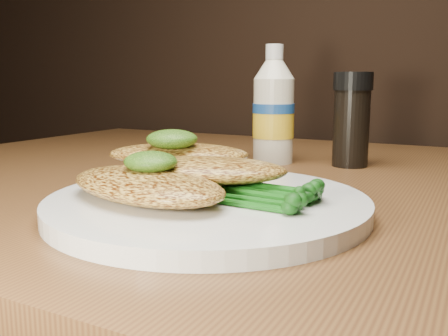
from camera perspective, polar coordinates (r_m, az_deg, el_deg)
The scene contains 9 objects.
plate at distance 0.46m, azimuth -1.90°, elevation -4.19°, with size 0.29×0.29×0.02m, color white.
chicken_front at distance 0.44m, azimuth -9.05°, elevation -1.96°, with size 0.17×0.09×0.03m, color gold.
chicken_mid at distance 0.47m, azimuth -2.51°, elevation -0.22°, with size 0.16×0.08×0.02m, color gold.
chicken_back at distance 0.52m, azimuth -5.31°, elevation 1.58°, with size 0.15×0.08×0.02m, color gold.
pesto_front at distance 0.44m, azimuth -8.51°, elevation 0.72°, with size 0.05×0.05×0.02m, color black.
pesto_back at distance 0.50m, azimuth -6.06°, elevation 3.36°, with size 0.05×0.05×0.02m, color black.
broccolini_bundle at distance 0.44m, azimuth 2.79°, elevation -2.23°, with size 0.14×0.11×0.02m, color #145612, non-canonical shape.
mayo_bottle at distance 0.72m, azimuth 5.77°, elevation 7.34°, with size 0.06×0.06×0.17m, color beige, non-canonical shape.
pepper_grinder at distance 0.71m, azimuth 14.57°, elevation 5.43°, with size 0.05×0.05×0.13m, color black, non-canonical shape.
Camera 1 is at (0.21, 0.48, 0.87)m, focal length 39.41 mm.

